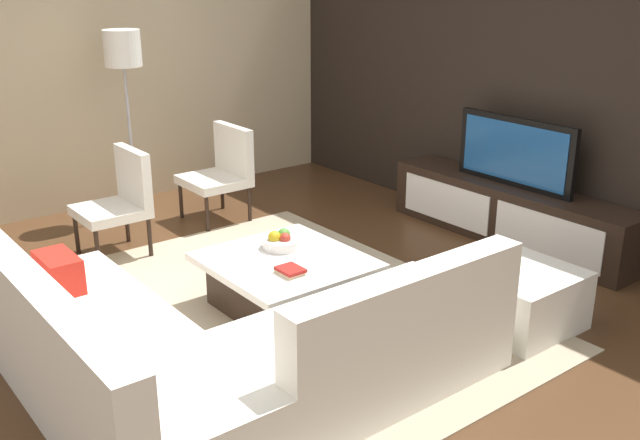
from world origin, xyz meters
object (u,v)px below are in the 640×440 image
(coffee_table, at_px, (286,283))
(floor_lamp, at_px, (123,60))
(media_console, at_px, (509,213))
(television, at_px, (515,152))
(ottoman, at_px, (517,297))
(fruit_bowl, at_px, (282,241))
(book_stack, at_px, (290,271))
(sectional_couch, at_px, (212,350))
(accent_chair_far, at_px, (223,168))
(accent_chair_near, at_px, (121,197))

(coffee_table, xyz_separation_m, floor_lamp, (-2.50, 0.03, 1.27))
(media_console, bearing_deg, floor_lamp, -138.97)
(television, relative_size, ottoman, 1.65)
(coffee_table, bearing_deg, fruit_bowl, 151.72)
(media_console, xyz_separation_m, fruit_bowl, (-0.28, -2.20, 0.18))
(fruit_bowl, bearing_deg, book_stack, -28.51)
(sectional_couch, bearing_deg, book_stack, 115.55)
(fruit_bowl, distance_m, accent_chair_far, 1.85)
(floor_lamp, relative_size, accent_chair_far, 1.99)
(ottoman, bearing_deg, accent_chair_far, -172.51)
(floor_lamp, distance_m, fruit_bowl, 2.55)
(television, distance_m, book_stack, 2.46)
(accent_chair_far, relative_size, book_stack, 4.93)
(media_console, bearing_deg, coffee_table, -92.49)
(ottoman, distance_m, fruit_bowl, 1.65)
(accent_chair_far, bearing_deg, ottoman, 16.74)
(sectional_couch, xyz_separation_m, coffee_table, (-0.62, 0.94, -0.07))
(accent_chair_far, bearing_deg, book_stack, -10.84)
(accent_chair_near, bearing_deg, accent_chair_far, 113.78)
(coffee_table, bearing_deg, television, 87.51)
(media_console, xyz_separation_m, accent_chair_far, (-2.04, -1.63, 0.24))
(fruit_bowl, bearing_deg, accent_chair_near, -160.29)
(accent_chair_near, relative_size, ottoman, 1.24)
(accent_chair_near, xyz_separation_m, fruit_bowl, (1.51, 0.54, -0.06))
(media_console, relative_size, floor_lamp, 1.35)
(ottoman, xyz_separation_m, accent_chair_far, (-3.07, -0.40, 0.29))
(ottoman, bearing_deg, fruit_bowl, -143.39)
(accent_chair_near, relative_size, accent_chair_far, 1.00)
(book_stack, bearing_deg, sectional_couch, -64.45)
(television, height_order, accent_chair_far, television)
(accent_chair_near, bearing_deg, media_console, 67.86)
(accent_chair_far, bearing_deg, accent_chair_near, -68.00)
(floor_lamp, relative_size, ottoman, 2.48)
(television, distance_m, sectional_couch, 3.31)
(coffee_table, distance_m, floor_lamp, 2.81)
(sectional_couch, distance_m, accent_chair_far, 3.03)
(television, relative_size, accent_chair_near, 1.32)
(floor_lamp, xyz_separation_m, ottoman, (3.63, 1.04, -1.27))
(coffee_table, xyz_separation_m, accent_chair_near, (-1.69, -0.44, 0.29))
(ottoman, bearing_deg, accent_chair_near, -151.76)
(coffee_table, xyz_separation_m, ottoman, (1.13, 1.07, -0.00))
(coffee_table, relative_size, book_stack, 5.87)
(accent_chair_near, bearing_deg, ottoman, 39.27)
(sectional_couch, distance_m, floor_lamp, 3.48)
(sectional_couch, bearing_deg, television, 99.07)
(media_console, bearing_deg, ottoman, -49.87)
(accent_chair_near, distance_m, fruit_bowl, 1.60)
(sectional_couch, relative_size, book_stack, 13.76)
(media_console, xyz_separation_m, accent_chair_near, (-1.79, -2.74, 0.24))
(accent_chair_near, bearing_deg, television, 67.87)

